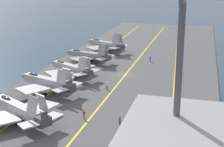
# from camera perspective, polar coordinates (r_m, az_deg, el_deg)

# --- Properties ---
(ground_plane) EXTENTS (2000.00, 2000.00, 0.00)m
(ground_plane) POSITION_cam_1_polar(r_m,az_deg,el_deg) (87.04, 2.24, -0.45)
(ground_plane) COLOR #23384C
(carrier_deck) EXTENTS (182.69, 45.06, 0.40)m
(carrier_deck) POSITION_cam_1_polar(r_m,az_deg,el_deg) (86.98, 2.24, -0.32)
(carrier_deck) COLOR #4C4C4F
(carrier_deck) RESTS_ON ground
(deck_stripe_foul_line) EXTENTS (164.05, 11.68, 0.01)m
(deck_stripe_foul_line) POSITION_cam_1_polar(r_m,az_deg,el_deg) (85.17, 10.39, -0.81)
(deck_stripe_foul_line) COLOR yellow
(deck_stripe_foul_line) RESTS_ON carrier_deck
(deck_stripe_centerline) EXTENTS (164.42, 0.36, 0.01)m
(deck_stripe_centerline) POSITION_cam_1_polar(r_m,az_deg,el_deg) (86.93, 2.24, -0.19)
(deck_stripe_centerline) COLOR yellow
(deck_stripe_centerline) RESTS_ON carrier_deck
(deck_stripe_edge_line) EXTENTS (164.42, 1.00, 0.01)m
(deck_stripe_edge_line) POSITION_cam_1_polar(r_m,az_deg,el_deg) (90.36, -5.44, 0.39)
(deck_stripe_edge_line) COLOR yellow
(deck_stripe_edge_line) RESTS_ON carrier_deck
(parked_jet_nearest) EXTENTS (14.16, 16.66, 6.29)m
(parked_jet_nearest) POSITION_cam_1_polar(r_m,az_deg,el_deg) (61.31, -15.24, -5.75)
(parked_jet_nearest) COLOR #A8AAAF
(parked_jet_nearest) RESTS_ON carrier_deck
(parked_jet_second) EXTENTS (13.97, 15.88, 6.19)m
(parked_jet_second) POSITION_cam_1_polar(r_m,az_deg,el_deg) (74.17, -10.84, -1.36)
(parked_jet_second) COLOR #9EA3A8
(parked_jet_second) RESTS_ON carrier_deck
(parked_jet_third) EXTENTS (13.18, 15.20, 5.95)m
(parked_jet_third) POSITION_cam_1_polar(r_m,az_deg,el_deg) (84.51, -6.89, 0.92)
(parked_jet_third) COLOR #9EA3A8
(parked_jet_third) RESTS_ON carrier_deck
(parked_jet_fourth) EXTENTS (12.27, 15.73, 5.92)m
(parked_jet_fourth) POSITION_cam_1_polar(r_m,az_deg,el_deg) (98.35, -4.00, 3.10)
(parked_jet_fourth) COLOR gray
(parked_jet_fourth) RESTS_ON carrier_deck
(parked_jet_fifth) EXTENTS (13.80, 15.91, 6.67)m
(parked_jet_fifth) POSITION_cam_1_polar(r_m,az_deg,el_deg) (111.81, -1.14, 4.89)
(parked_jet_fifth) COLOR #93999E
(parked_jet_fifth) RESTS_ON carrier_deck
(crew_purple_vest) EXTENTS (0.27, 0.38, 1.68)m
(crew_purple_vest) POSITION_cam_1_polar(r_m,az_deg,el_deg) (66.20, 4.11, -4.79)
(crew_purple_vest) COLOR #383328
(crew_purple_vest) RESTS_ON carrier_deck
(crew_brown_vest) EXTENTS (0.34, 0.43, 1.71)m
(crew_brown_vest) POSITION_cam_1_polar(r_m,az_deg,el_deg) (58.47, 1.32, -7.68)
(crew_brown_vest) COLOR #383328
(crew_brown_vest) RESTS_ON carrier_deck
(crew_blue_vest) EXTENTS (0.40, 0.30, 1.78)m
(crew_blue_vest) POSITION_cam_1_polar(r_m,az_deg,el_deg) (99.75, 6.39, 2.47)
(crew_blue_vest) COLOR #383328
(crew_blue_vest) RESTS_ON carrier_deck
(crew_white_vest) EXTENTS (0.46, 0.40, 1.83)m
(crew_white_vest) POSITION_cam_1_polar(r_m,az_deg,el_deg) (75.80, -0.85, -1.90)
(crew_white_vest) COLOR #383328
(crew_white_vest) RESTS_ON carrier_deck
(crew_red_vest) EXTENTS (0.27, 0.38, 1.73)m
(crew_red_vest) POSITION_cam_1_polar(r_m,az_deg,el_deg) (60.96, -4.67, -6.69)
(crew_red_vest) COLOR #4C473D
(crew_red_vest) RESTS_ON carrier_deck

